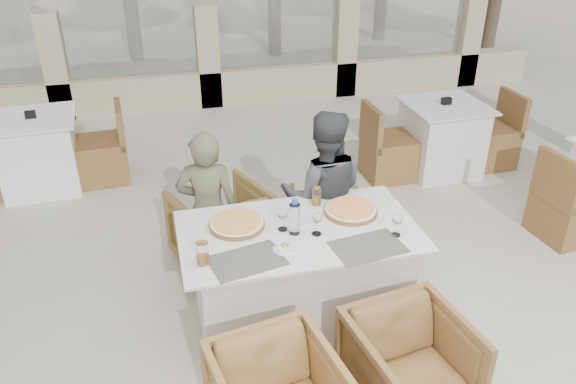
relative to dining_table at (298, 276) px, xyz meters
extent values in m
plane|color=beige|center=(-0.04, -0.09, -0.39)|extent=(80.00, 80.00, 0.00)
cube|color=#58544B|center=(-0.40, -0.26, 0.39)|extent=(0.50, 0.38, 0.00)
cube|color=#57534B|center=(0.37, -0.30, 0.39)|extent=(0.49, 0.36, 0.00)
cylinder|color=orange|center=(-0.39, 0.15, 0.41)|extent=(0.48, 0.48, 0.05)
cylinder|color=#F25321|center=(0.41, 0.13, 0.41)|extent=(0.40, 0.40, 0.05)
cylinder|color=#A5C3D9|center=(-0.04, -0.03, 0.51)|extent=(0.09, 0.09, 0.26)
cylinder|color=orange|center=(-0.66, -0.22, 0.46)|extent=(0.09, 0.09, 0.15)
cylinder|color=gold|center=(0.21, 0.30, 0.45)|extent=(0.09, 0.09, 0.13)
imported|color=olive|center=(-0.41, 0.84, -0.05)|extent=(0.93, 0.94, 0.66)
imported|color=olive|center=(0.41, 0.75, -0.11)|extent=(0.75, 0.76, 0.55)
imported|color=brown|center=(0.44, -0.89, -0.08)|extent=(0.75, 0.77, 0.62)
imported|color=#5A5B42|center=(-0.54, 0.63, 0.25)|extent=(0.52, 0.40, 1.28)
imported|color=#3D4043|center=(0.34, 0.54, 0.31)|extent=(0.78, 0.67, 1.38)
camera|label=1|loc=(-0.84, -3.05, 2.42)|focal=35.00mm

